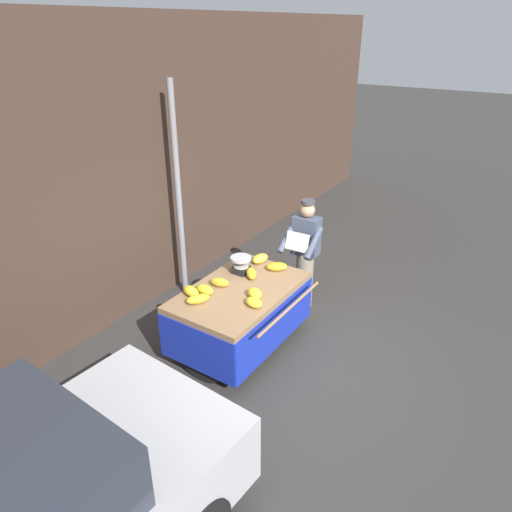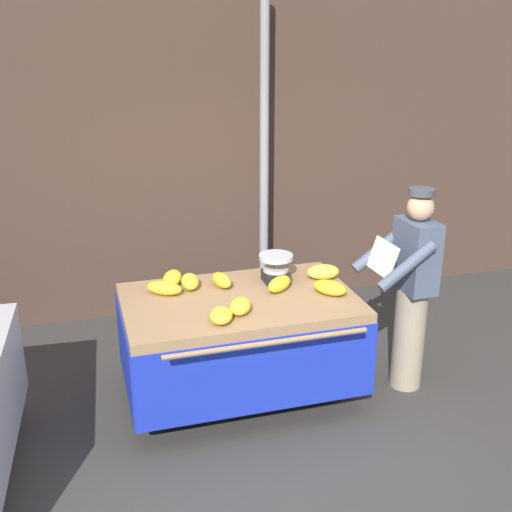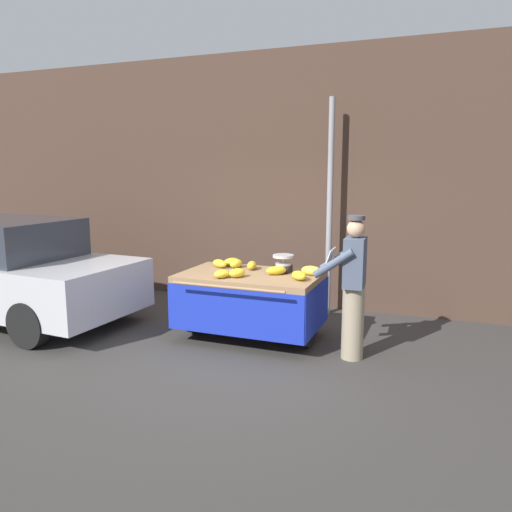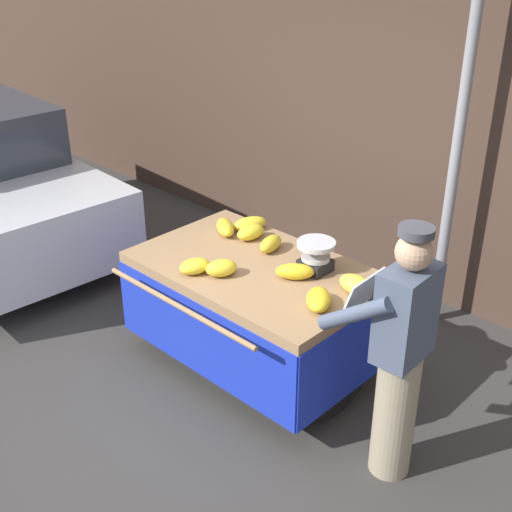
% 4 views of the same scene
% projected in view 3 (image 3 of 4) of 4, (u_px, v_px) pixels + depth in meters
% --- Properties ---
extents(ground_plane, '(60.00, 60.00, 0.00)m').
position_uv_depth(ground_plane, '(230.00, 357.00, 6.02)').
color(ground_plane, '#383533').
extents(back_wall, '(16.00, 0.24, 4.11)m').
position_uv_depth(back_wall, '(297.00, 181.00, 8.15)').
color(back_wall, '#473328').
rests_on(back_wall, ground).
extents(street_pole, '(0.09, 0.09, 3.29)m').
position_uv_depth(street_pole, '(330.00, 209.00, 7.60)').
color(street_pole, gray).
rests_on(street_pole, ground).
extents(banana_cart, '(1.83, 1.34, 0.89)m').
position_uv_depth(banana_cart, '(250.00, 290.00, 6.57)').
color(banana_cart, '#93704C').
rests_on(banana_cart, ground).
extents(weighing_scale, '(0.28, 0.28, 0.24)m').
position_uv_depth(weighing_scale, '(283.00, 263.00, 6.59)').
color(weighing_scale, black).
rests_on(weighing_scale, banana_cart).
extents(banana_bunch_0, '(0.24, 0.27, 0.12)m').
position_uv_depth(banana_bunch_0, '(237.00, 273.00, 6.29)').
color(banana_bunch_0, yellow).
rests_on(banana_bunch_0, banana_cart).
extents(banana_bunch_1, '(0.17, 0.26, 0.12)m').
position_uv_depth(banana_bunch_1, '(236.00, 264.00, 6.91)').
color(banana_bunch_1, yellow).
rests_on(banana_bunch_1, banana_cart).
extents(banana_bunch_2, '(0.22, 0.27, 0.10)m').
position_uv_depth(banana_bunch_2, '(222.00, 274.00, 6.26)').
color(banana_bunch_2, yellow).
rests_on(banana_bunch_2, banana_cart).
extents(banana_bunch_3, '(0.30, 0.32, 0.11)m').
position_uv_depth(banana_bunch_3, '(299.00, 275.00, 6.15)').
color(banana_bunch_3, gold).
rests_on(banana_bunch_3, banana_cart).
extents(banana_bunch_4, '(0.32, 0.27, 0.11)m').
position_uv_depth(banana_bunch_4, '(220.00, 263.00, 6.93)').
color(banana_bunch_4, gold).
rests_on(banana_bunch_4, banana_cart).
extents(banana_bunch_5, '(0.29, 0.28, 0.11)m').
position_uv_depth(banana_bunch_5, '(276.00, 270.00, 6.44)').
color(banana_bunch_5, gold).
rests_on(banana_bunch_5, banana_cart).
extents(banana_bunch_6, '(0.29, 0.20, 0.12)m').
position_uv_depth(banana_bunch_6, '(311.00, 271.00, 6.41)').
color(banana_bunch_6, yellow).
rests_on(banana_bunch_6, banana_cart).
extents(banana_bunch_7, '(0.23, 0.32, 0.11)m').
position_uv_depth(banana_bunch_7, '(231.00, 262.00, 7.07)').
color(banana_bunch_7, yellow).
rests_on(banana_bunch_7, banana_cart).
extents(banana_bunch_8, '(0.18, 0.27, 0.11)m').
position_uv_depth(banana_bunch_8, '(252.00, 265.00, 6.78)').
color(banana_bunch_8, gold).
rests_on(banana_bunch_8, banana_cart).
extents(vendor_person, '(0.59, 0.53, 1.71)m').
position_uv_depth(vendor_person, '(353.00, 287.00, 5.85)').
color(vendor_person, gray).
rests_on(vendor_person, ground).
extents(parked_car, '(4.00, 1.95, 1.51)m').
position_uv_depth(parked_car, '(10.00, 270.00, 7.43)').
color(parked_car, '#BCBCC1').
rests_on(parked_car, ground).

